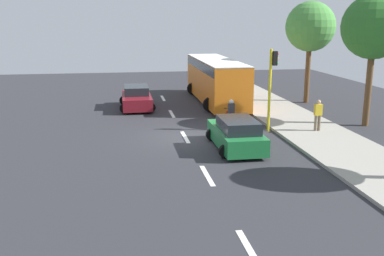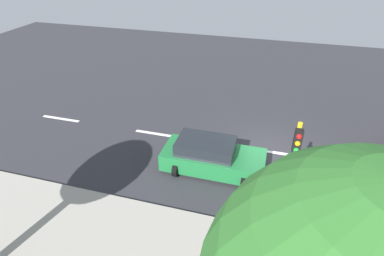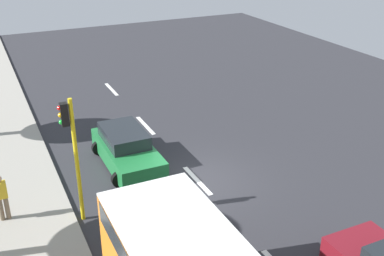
{
  "view_description": "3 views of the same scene",
  "coord_description": "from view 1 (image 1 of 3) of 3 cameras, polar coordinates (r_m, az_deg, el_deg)",
  "views": [
    {
      "loc": [
        -3.28,
        -22.48,
        6.07
      ],
      "look_at": [
        0.03,
        -2.1,
        1.01
      ],
      "focal_mm": 41.84,
      "sensor_mm": 36.0,
      "label": 1
    },
    {
      "loc": [
        13.06,
        -0.29,
        9.11
      ],
      "look_at": [
        0.18,
        -3.95,
        0.83
      ],
      "focal_mm": 29.06,
      "sensor_mm": 36.0,
      "label": 2
    },
    {
      "loc": [
        7.17,
        14.64,
        9.69
      ],
      "look_at": [
        -0.73,
        -2.04,
        1.34
      ],
      "focal_mm": 44.0,
      "sensor_mm": 36.0,
      "label": 3
    }
  ],
  "objects": [
    {
      "name": "street_tree_south",
      "position": [
        27.29,
        22.2,
        11.79
      ],
      "size": [
        3.6,
        3.6,
        7.44
      ],
      "color": "brown",
      "rests_on": "ground"
    },
    {
      "name": "car_green",
      "position": [
        21.38,
        5.67,
        -0.8
      ],
      "size": [
        2.32,
        4.54,
        1.52
      ],
      "color": "#1E7238",
      "rests_on": "ground"
    },
    {
      "name": "city_bus",
      "position": [
        33.22,
        3.04,
        6.45
      ],
      "size": [
        3.2,
        11.0,
        3.16
      ],
      "color": "orange",
      "rests_on": "ground"
    },
    {
      "name": "traffic_light_corner",
      "position": [
        24.7,
        10.14,
        6.26
      ],
      "size": [
        0.49,
        0.24,
        4.5
      ],
      "color": "yellow",
      "rests_on": "ground"
    },
    {
      "name": "lane_stripe_far_south",
      "position": [
        35.16,
        -3.73,
        3.81
      ],
      "size": [
        0.2,
        2.4,
        0.01
      ],
      "primitive_type": "cube",
      "color": "white",
      "rests_on": "ground"
    },
    {
      "name": "lane_stripe_mid",
      "position": [
        23.51,
        -0.88,
        -1.17
      ],
      "size": [
        0.2,
        2.4,
        0.01
      ],
      "primitive_type": "cube",
      "color": "white",
      "rests_on": "ground"
    },
    {
      "name": "street_tree_center",
      "position": [
        33.81,
        14.85,
        12.33
      ],
      "size": [
        3.56,
        3.56,
        7.3
      ],
      "color": "brown",
      "rests_on": "ground"
    },
    {
      "name": "car_maroon",
      "position": [
        31.29,
        -7.09,
        3.81
      ],
      "size": [
        2.36,
        4.53,
        1.52
      ],
      "color": "maroon",
      "rests_on": "ground"
    },
    {
      "name": "lane_stripe_south",
      "position": [
        29.3,
        -2.59,
        1.82
      ],
      "size": [
        0.2,
        2.4,
        0.01
      ],
      "primitive_type": "cube",
      "color": "white",
      "rests_on": "ground"
    },
    {
      "name": "lane_stripe_north",
      "position": [
        17.86,
        1.94,
        -6.07
      ],
      "size": [
        0.2,
        2.4,
        0.01
      ],
      "primitive_type": "cube",
      "color": "white",
      "rests_on": "ground"
    },
    {
      "name": "lane_stripe_far_north",
      "position": [
        12.54,
        7.42,
        -15.25
      ],
      "size": [
        0.2,
        2.4,
        0.01
      ],
      "primitive_type": "cube",
      "color": "white",
      "rests_on": "ground"
    },
    {
      "name": "pedestrian_near_signal",
      "position": [
        25.04,
        15.76,
        1.71
      ],
      "size": [
        0.4,
        0.24,
        1.69
      ],
      "color": "#72604C",
      "rests_on": "sidewalk"
    },
    {
      "name": "motorcycle",
      "position": [
        26.18,
        4.96,
        1.76
      ],
      "size": [
        0.6,
        1.3,
        1.53
      ],
      "color": "black",
      "rests_on": "ground"
    },
    {
      "name": "ground_plane",
      "position": [
        23.53,
        -0.88,
        -1.3
      ],
      "size": [
        40.0,
        60.0,
        0.1
      ],
      "primitive_type": "cube",
      "color": "#2D2D33"
    },
    {
      "name": "sidewalk",
      "position": [
        25.44,
        14.92,
        -0.33
      ],
      "size": [
        4.0,
        60.0,
        0.15
      ],
      "primitive_type": "cube",
      "color": "#9E998E",
      "rests_on": "ground"
    }
  ]
}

